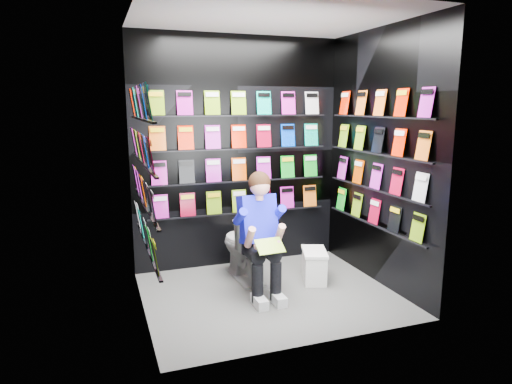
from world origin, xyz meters
name	(u,v)px	position (x,y,z in m)	size (l,w,h in m)	color
floor	(269,294)	(0.00, 0.00, 0.00)	(2.40, 2.40, 0.00)	#565654
ceiling	(271,17)	(0.00, 0.00, 2.60)	(2.40, 2.40, 0.00)	white
wall_back	(238,153)	(0.00, 1.00, 1.30)	(2.40, 0.04, 2.60)	black
wall_front	(320,180)	(0.00, -1.00, 1.30)	(2.40, 0.04, 2.60)	black
wall_left	(138,170)	(-1.20, 0.00, 1.30)	(0.04, 2.00, 2.60)	black
wall_right	(380,159)	(1.20, 0.00, 1.30)	(0.04, 2.00, 2.60)	black
comics_back	(239,153)	(0.00, 0.97, 1.31)	(2.10, 0.06, 1.37)	#DA4400
comics_left	(142,169)	(-1.17, 0.00, 1.31)	(0.06, 1.70, 1.37)	#DA4400
comics_right	(377,158)	(1.17, 0.00, 1.31)	(0.06, 1.70, 1.37)	#DA4400
toilet	(245,245)	(-0.09, 0.49, 0.37)	(0.42, 0.75, 0.73)	white
longbox	(314,267)	(0.58, 0.18, 0.15)	(0.22, 0.40, 0.30)	white
longbox_lid	(315,252)	(0.58, 0.18, 0.32)	(0.24, 0.42, 0.03)	white
reader	(257,220)	(-0.09, 0.11, 0.74)	(0.48, 0.70, 1.28)	#1A1CEF
held_comic	(270,246)	(-0.09, -0.24, 0.58)	(0.26, 0.01, 0.18)	green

